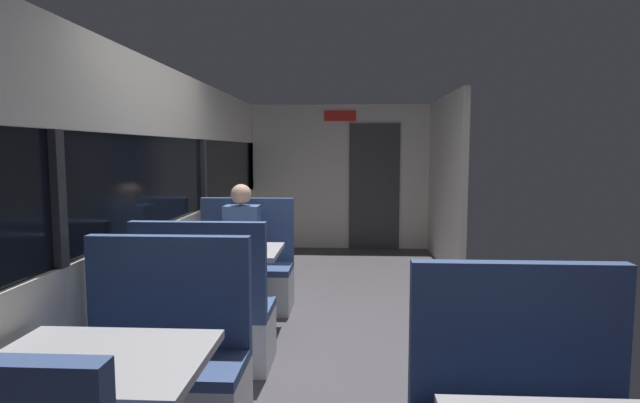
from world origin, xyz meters
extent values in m
cube|color=#423F44|center=(0.00, 0.00, -0.01)|extent=(3.30, 9.20, 0.02)
cube|color=beige|center=(-1.45, 0.00, 0.47)|extent=(0.08, 8.40, 0.95)
cube|color=beige|center=(-1.45, 0.00, 2.00)|extent=(0.08, 8.40, 0.60)
cube|color=black|center=(-1.46, 0.00, 1.32)|extent=(0.03, 8.40, 0.75)
cube|color=#2D2D30|center=(-1.43, -1.40, 1.32)|extent=(0.06, 0.08, 0.75)
cube|color=#2D2D30|center=(-1.43, 1.40, 1.32)|extent=(0.06, 0.08, 0.75)
cube|color=#2D2D30|center=(-1.43, 4.20, 1.32)|extent=(0.06, 0.08, 0.75)
cube|color=beige|center=(0.00, 4.20, 1.15)|extent=(2.90, 0.08, 2.30)
cube|color=#333338|center=(0.55, 4.15, 1.00)|extent=(0.80, 0.04, 2.00)
cube|color=red|center=(0.00, 4.14, 2.12)|extent=(0.50, 0.03, 0.16)
cube|color=beige|center=(1.45, 3.00, 1.15)|extent=(0.08, 2.40, 2.30)
cube|color=#99999E|center=(-0.89, -2.09, 0.72)|extent=(0.90, 0.70, 0.04)
cube|color=#384C7A|center=(-0.89, -1.43, 0.42)|extent=(0.95, 0.50, 0.06)
cube|color=#384C7A|center=(-0.89, -1.22, 0.78)|extent=(0.95, 0.08, 0.65)
cylinder|color=#9E9EA3|center=(-0.89, 0.22, 0.35)|extent=(0.10, 0.10, 0.70)
cube|color=#99999E|center=(-0.89, 0.22, 0.72)|extent=(0.90, 0.70, 0.04)
cube|color=silver|center=(-0.89, -0.44, 0.20)|extent=(0.95, 0.50, 0.39)
cube|color=#384C7A|center=(-0.89, -0.44, 0.42)|extent=(0.95, 0.50, 0.06)
cube|color=#384C7A|center=(-0.89, -0.65, 0.78)|extent=(0.95, 0.08, 0.65)
cube|color=silver|center=(-0.89, 0.88, 0.20)|extent=(0.95, 0.50, 0.39)
cube|color=#384C7A|center=(-0.89, 0.88, 0.42)|extent=(0.95, 0.50, 0.06)
cube|color=#384C7A|center=(-0.89, 1.09, 0.78)|extent=(0.95, 0.08, 0.65)
cube|color=#384C7A|center=(0.89, -1.82, 0.78)|extent=(0.95, 0.08, 0.65)
cube|color=#26262D|center=(-0.89, 0.88, 0.23)|extent=(0.30, 0.36, 0.45)
cube|color=#3F598C|center=(-0.89, 0.83, 0.75)|extent=(0.34, 0.22, 0.60)
sphere|color=tan|center=(-0.89, 0.81, 1.16)|extent=(0.20, 0.20, 0.20)
cylinder|color=#3F598C|center=(-1.09, 0.65, 0.77)|extent=(0.07, 0.28, 0.07)
cylinder|color=#3F598C|center=(-0.69, 0.65, 0.77)|extent=(0.07, 0.28, 0.07)
cylinder|color=#B23333|center=(-0.88, 0.30, 0.79)|extent=(0.07, 0.07, 0.09)
camera|label=1|loc=(0.14, -4.08, 1.59)|focal=28.93mm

